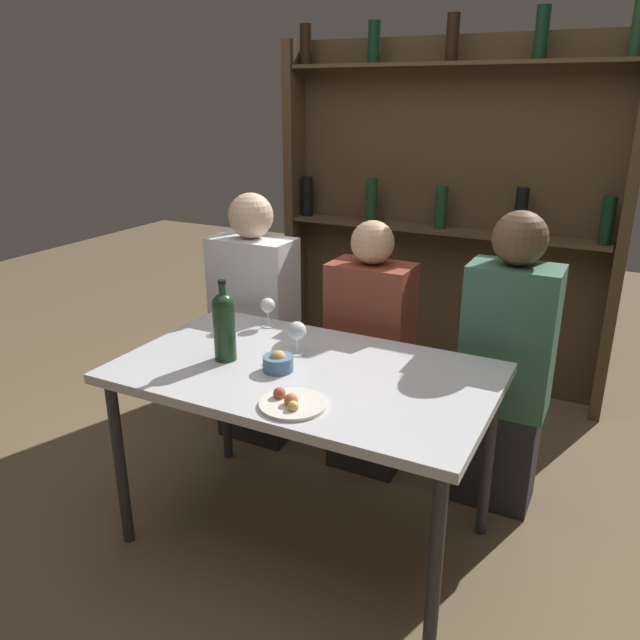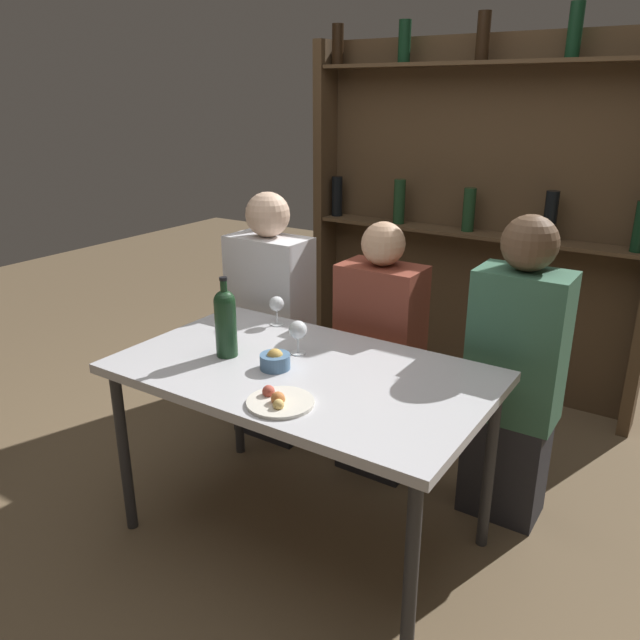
{
  "view_description": "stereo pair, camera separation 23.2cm",
  "coord_description": "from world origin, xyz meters",
  "px_view_note": "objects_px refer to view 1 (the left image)",
  "views": [
    {
      "loc": [
        1.0,
        -1.82,
        1.68
      ],
      "look_at": [
        0.0,
        0.12,
        0.89
      ],
      "focal_mm": 35.0,
      "sensor_mm": 36.0,
      "label": 1
    },
    {
      "loc": [
        1.2,
        -1.71,
        1.68
      ],
      "look_at": [
        0.0,
        0.12,
        0.89
      ],
      "focal_mm": 35.0,
      "sensor_mm": 36.0,
      "label": 2
    }
  ],
  "objects_px": {
    "food_plate_0": "(292,403)",
    "seated_person_left": "(255,328)",
    "snack_bowl": "(278,362)",
    "wine_glass_1": "(297,332)",
    "seated_person_right": "(505,372)",
    "wine_bottle": "(224,324)",
    "wine_glass_0": "(268,307)",
    "seated_person_center": "(369,357)"
  },
  "relations": [
    {
      "from": "wine_bottle",
      "to": "seated_person_right",
      "type": "xyz_separation_m",
      "value": [
        0.92,
        0.66,
        -0.27
      ]
    },
    {
      "from": "seated_person_center",
      "to": "seated_person_right",
      "type": "height_order",
      "value": "seated_person_right"
    },
    {
      "from": "wine_glass_1",
      "to": "seated_person_center",
      "type": "height_order",
      "value": "seated_person_center"
    },
    {
      "from": "wine_bottle",
      "to": "seated_person_right",
      "type": "height_order",
      "value": "seated_person_right"
    },
    {
      "from": "wine_glass_0",
      "to": "wine_glass_1",
      "type": "bearing_deg",
      "value": -39.05
    },
    {
      "from": "seated_person_left",
      "to": "seated_person_center",
      "type": "xyz_separation_m",
      "value": [
        0.61,
        0.0,
        -0.04
      ]
    },
    {
      "from": "wine_bottle",
      "to": "wine_glass_1",
      "type": "xyz_separation_m",
      "value": [
        0.22,
        0.16,
        -0.05
      ]
    },
    {
      "from": "wine_glass_0",
      "to": "snack_bowl",
      "type": "height_order",
      "value": "wine_glass_0"
    },
    {
      "from": "seated_person_right",
      "to": "seated_person_left",
      "type": "bearing_deg",
      "value": 180.0
    },
    {
      "from": "food_plate_0",
      "to": "snack_bowl",
      "type": "xyz_separation_m",
      "value": [
        -0.18,
        0.22,
        0.02
      ]
    },
    {
      "from": "wine_glass_1",
      "to": "seated_person_center",
      "type": "xyz_separation_m",
      "value": [
        0.1,
        0.49,
        -0.28
      ]
    },
    {
      "from": "food_plate_0",
      "to": "seated_person_left",
      "type": "distance_m",
      "value": 1.13
    },
    {
      "from": "food_plate_0",
      "to": "snack_bowl",
      "type": "relative_size",
      "value": 1.99
    },
    {
      "from": "food_plate_0",
      "to": "wine_glass_0",
      "type": "bearing_deg",
      "value": 127.39
    },
    {
      "from": "wine_glass_0",
      "to": "snack_bowl",
      "type": "distance_m",
      "value": 0.46
    },
    {
      "from": "seated_person_right",
      "to": "wine_bottle",
      "type": "bearing_deg",
      "value": -144.43
    },
    {
      "from": "seated_person_left",
      "to": "seated_person_center",
      "type": "bearing_deg",
      "value": 0.0
    },
    {
      "from": "wine_glass_1",
      "to": "seated_person_center",
      "type": "relative_size",
      "value": 0.11
    },
    {
      "from": "wine_glass_0",
      "to": "seated_person_right",
      "type": "distance_m",
      "value": 1.03
    },
    {
      "from": "food_plate_0",
      "to": "seated_person_left",
      "type": "bearing_deg",
      "value": 129.01
    },
    {
      "from": "wine_bottle",
      "to": "wine_glass_0",
      "type": "distance_m",
      "value": 0.38
    },
    {
      "from": "wine_bottle",
      "to": "food_plate_0",
      "type": "height_order",
      "value": "wine_bottle"
    },
    {
      "from": "wine_bottle",
      "to": "seated_person_center",
      "type": "distance_m",
      "value": 0.8
    },
    {
      "from": "wine_glass_0",
      "to": "seated_person_center",
      "type": "height_order",
      "value": "seated_person_center"
    },
    {
      "from": "food_plate_0",
      "to": "seated_person_right",
      "type": "xyz_separation_m",
      "value": [
        0.51,
        0.87,
        -0.14
      ]
    },
    {
      "from": "seated_person_center",
      "to": "wine_bottle",
      "type": "bearing_deg",
      "value": -115.6
    },
    {
      "from": "wine_glass_0",
      "to": "snack_bowl",
      "type": "xyz_separation_m",
      "value": [
        0.27,
        -0.37,
        -0.06
      ]
    },
    {
      "from": "wine_bottle",
      "to": "wine_glass_0",
      "type": "xyz_separation_m",
      "value": [
        -0.04,
        0.37,
        -0.05
      ]
    },
    {
      "from": "wine_bottle",
      "to": "seated_person_left",
      "type": "relative_size",
      "value": 0.25
    },
    {
      "from": "snack_bowl",
      "to": "wine_glass_0",
      "type": "bearing_deg",
      "value": 126.09
    },
    {
      "from": "wine_glass_0",
      "to": "seated_person_right",
      "type": "height_order",
      "value": "seated_person_right"
    },
    {
      "from": "food_plate_0",
      "to": "wine_bottle",
      "type": "bearing_deg",
      "value": 152.27
    },
    {
      "from": "wine_glass_1",
      "to": "seated_person_right",
      "type": "distance_m",
      "value": 0.89
    },
    {
      "from": "wine_bottle",
      "to": "seated_person_right",
      "type": "bearing_deg",
      "value": 35.57
    },
    {
      "from": "snack_bowl",
      "to": "seated_person_right",
      "type": "distance_m",
      "value": 0.96
    },
    {
      "from": "wine_bottle",
      "to": "wine_glass_1",
      "type": "height_order",
      "value": "wine_bottle"
    },
    {
      "from": "snack_bowl",
      "to": "seated_person_left",
      "type": "relative_size",
      "value": 0.09
    },
    {
      "from": "wine_glass_1",
      "to": "seated_person_left",
      "type": "relative_size",
      "value": 0.11
    },
    {
      "from": "wine_glass_1",
      "to": "snack_bowl",
      "type": "xyz_separation_m",
      "value": [
        0.01,
        -0.16,
        -0.06
      ]
    },
    {
      "from": "wine_glass_0",
      "to": "wine_glass_1",
      "type": "relative_size",
      "value": 0.96
    },
    {
      "from": "wine_glass_1",
      "to": "seated_person_left",
      "type": "bearing_deg",
      "value": 136.29
    },
    {
      "from": "wine_bottle",
      "to": "wine_glass_0",
      "type": "bearing_deg",
      "value": 96.58
    }
  ]
}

